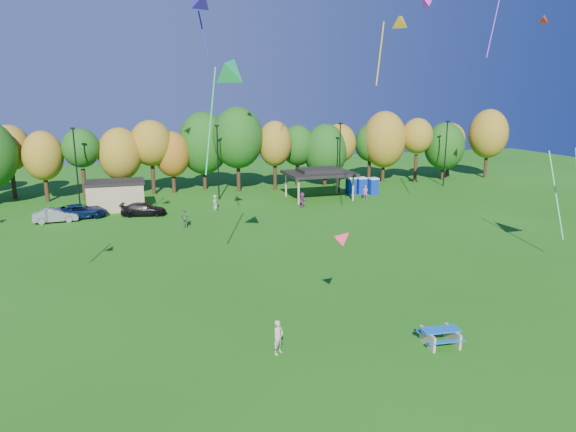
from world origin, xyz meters
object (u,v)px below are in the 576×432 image
object	(u,v)px
car_c	(80,211)
kite_flyer	(278,337)
porta_potties	(362,186)
car_b	(56,215)
car_d	(144,209)
picnic_table	(440,335)

from	to	relation	value
car_c	kite_flyer	bearing A→B (deg)	-167.84
porta_potties	kite_flyer	world-z (taller)	porta_potties
kite_flyer	car_c	bearing A→B (deg)	76.16
car_b	car_c	bearing A→B (deg)	-66.48
porta_potties	car_d	distance (m)	27.85
porta_potties	kite_flyer	bearing A→B (deg)	-120.92
porta_potties	kite_flyer	size ratio (longest dim) A/B	2.11
kite_flyer	car_d	size ratio (longest dim) A/B	0.38
porta_potties	picnic_table	distance (m)	41.31
car_c	porta_potties	bearing A→B (deg)	-91.13
porta_potties	car_d	bearing A→B (deg)	-171.56
porta_potties	car_d	xyz separation A→B (m)	(-27.55, -4.09, -0.41)
porta_potties	car_c	xyz separation A→B (m)	(-33.90, -3.30, -0.36)
porta_potties	car_d	size ratio (longest dim) A/B	0.79
kite_flyer	car_c	distance (m)	35.88
picnic_table	car_d	size ratio (longest dim) A/B	0.45
porta_potties	car_c	bearing A→B (deg)	-174.45
porta_potties	picnic_table	world-z (taller)	porta_potties
porta_potties	car_d	world-z (taller)	porta_potties
picnic_table	car_c	distance (m)	40.72
picnic_table	porta_potties	bearing A→B (deg)	75.71
car_c	picnic_table	bearing A→B (deg)	-157.50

